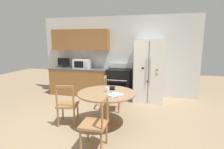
# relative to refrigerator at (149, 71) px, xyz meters

# --- Properties ---
(ground_plane) EXTENTS (14.00, 14.00, 0.00)m
(ground_plane) POSITION_rel_refrigerator_xyz_m (-1.08, -2.19, -0.92)
(ground_plane) COLOR #9E8466
(back_wall) EXTENTS (5.20, 0.44, 2.60)m
(back_wall) POSITION_rel_refrigerator_xyz_m (-1.38, 0.40, 0.52)
(back_wall) COLOR silver
(back_wall) RESTS_ON ground_plane
(kitchen_counter) EXTENTS (1.99, 0.64, 0.90)m
(kitchen_counter) POSITION_rel_refrigerator_xyz_m (-2.29, 0.10, -0.47)
(kitchen_counter) COLOR #936033
(kitchen_counter) RESTS_ON ground_plane
(refrigerator) EXTENTS (0.85, 0.80, 1.84)m
(refrigerator) POSITION_rel_refrigerator_xyz_m (0.00, 0.00, 0.00)
(refrigerator) COLOR white
(refrigerator) RESTS_ON ground_plane
(oven_range) EXTENTS (0.74, 0.68, 1.08)m
(oven_range) POSITION_rel_refrigerator_xyz_m (-0.92, 0.07, -0.45)
(oven_range) COLOR black
(oven_range) RESTS_ON ground_plane
(microwave) EXTENTS (0.55, 0.35, 0.30)m
(microwave) POSITION_rel_refrigerator_xyz_m (-2.19, 0.10, 0.13)
(microwave) COLOR white
(microwave) RESTS_ON kitchen_counter
(countertop_tv) EXTENTS (0.43, 0.16, 0.33)m
(countertop_tv) POSITION_rel_refrigerator_xyz_m (-2.92, 0.17, 0.16)
(countertop_tv) COLOR black
(countertop_tv) RESTS_ON kitchen_counter
(dining_table) EXTENTS (1.21, 1.21, 0.73)m
(dining_table) POSITION_rel_refrigerator_xyz_m (-0.80, -1.92, -0.33)
(dining_table) COLOR #997551
(dining_table) RESTS_ON ground_plane
(dining_chair_left) EXTENTS (0.50, 0.50, 0.90)m
(dining_chair_left) POSITION_rel_refrigerator_xyz_m (-1.63, -2.06, -0.48)
(dining_chair_left) COLOR #9E7042
(dining_chair_left) RESTS_ON ground_plane
(dining_chair_far) EXTENTS (0.48, 0.48, 0.90)m
(dining_chair_far) POSITION_rel_refrigerator_xyz_m (-0.90, -1.07, -0.48)
(dining_chair_far) COLOR #9E7042
(dining_chair_far) RESTS_ON ground_plane
(dining_chair_near) EXTENTS (0.43, 0.43, 0.90)m
(dining_chair_near) POSITION_rel_refrigerator_xyz_m (-0.75, -2.77, -0.48)
(dining_chair_near) COLOR #9E7042
(dining_chair_near) RESTS_ON ground_plane
(candle_glass) EXTENTS (0.08, 0.08, 0.09)m
(candle_glass) POSITION_rel_refrigerator_xyz_m (-0.78, -1.90, -0.14)
(candle_glass) COLOR silver
(candle_glass) RESTS_ON dining_table
(wallet) EXTENTS (0.14, 0.14, 0.07)m
(wallet) POSITION_rel_refrigerator_xyz_m (-0.73, -1.68, -0.16)
(wallet) COLOR black
(wallet) RESTS_ON dining_table
(mail_stack) EXTENTS (0.34, 0.37, 0.02)m
(mail_stack) POSITION_rel_refrigerator_xyz_m (-0.58, -2.08, -0.17)
(mail_stack) COLOR white
(mail_stack) RESTS_ON dining_table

